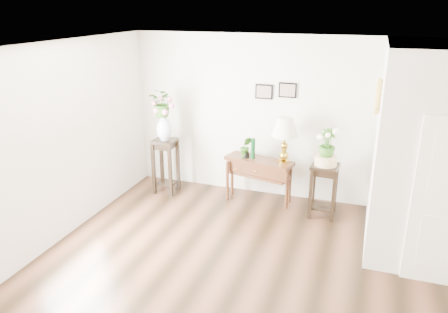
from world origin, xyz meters
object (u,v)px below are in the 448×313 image
at_px(console_table, 259,180).
at_px(plant_stand_b, 323,191).
at_px(plant_stand_a, 166,166).
at_px(table_lamp, 284,142).

relative_size(console_table, plant_stand_b, 1.33).
height_order(console_table, plant_stand_a, plant_stand_a).
bearing_deg(plant_stand_b, table_lamp, 164.22).
xyz_separation_m(console_table, table_lamp, (0.42, 0.00, 0.74)).
xyz_separation_m(plant_stand_a, plant_stand_b, (2.80, -0.05, -0.06)).
xyz_separation_m(table_lamp, plant_stand_a, (-2.10, -0.15, -0.63)).
bearing_deg(plant_stand_a, table_lamp, 4.00).
height_order(table_lamp, plant_stand_b, table_lamp).
bearing_deg(plant_stand_b, plant_stand_a, 178.96).
xyz_separation_m(console_table, plant_stand_b, (1.12, -0.20, 0.05)).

